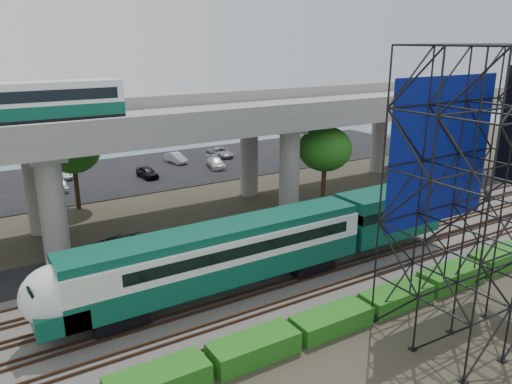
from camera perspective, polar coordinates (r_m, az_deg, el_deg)
ground at (r=31.16m, az=1.94°, el=-12.27°), size 140.00×140.00×0.00m
ballast_bed at (r=32.59m, az=-0.03°, el=-10.66°), size 90.00×12.00×0.20m
service_road at (r=39.42m, az=-6.57°, el=-5.78°), size 90.00×5.00×0.08m
parking_lot at (r=60.50m, az=-16.17°, el=1.78°), size 90.00×18.00×0.08m
harbor_water at (r=81.45m, az=-20.49°, el=5.16°), size 140.00×40.00×0.03m
rail_tracks at (r=32.50m, az=-0.03°, el=-10.37°), size 90.00×9.52×0.16m
commuter_train at (r=31.26m, az=-0.48°, el=-6.26°), size 29.30×3.06×4.30m
overpass at (r=41.77m, az=-11.10°, el=7.02°), size 80.00×12.00×12.40m
scaffold_tower at (r=28.30m, az=24.83°, el=-0.51°), size 9.36×6.36×15.00m
hedge_strip at (r=28.46m, az=8.65°, el=-14.24°), size 34.60×1.80×1.20m
trees at (r=41.27m, az=-16.10°, el=2.80°), size 40.94×16.94×7.69m
suv at (r=38.12m, az=-14.69°, el=-5.80°), size 5.71×3.57×1.47m
parked_cars at (r=60.23m, az=-15.00°, el=2.44°), size 35.30×9.56×1.31m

